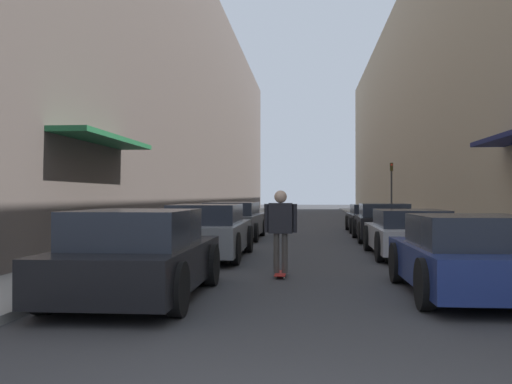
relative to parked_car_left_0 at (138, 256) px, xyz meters
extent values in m
plane|color=#38383A|center=(2.47, 19.25, -0.63)|extent=(135.71, 135.71, 0.00)
cube|color=gray|center=(-1.97, 25.42, -0.57)|extent=(1.80, 61.68, 0.12)
cube|color=gray|center=(6.90, 25.42, -0.57)|extent=(1.80, 61.68, 0.12)
cube|color=#564C47|center=(-4.87, 25.42, 6.09)|extent=(4.00, 61.68, 13.45)
cube|color=#1E6038|center=(-2.47, 5.37, 2.27)|extent=(1.00, 4.80, 0.12)
cube|color=tan|center=(9.80, 25.42, 6.02)|extent=(4.00, 61.68, 13.31)
cube|color=black|center=(0.00, 0.05, -0.14)|extent=(1.82, 4.07, 0.60)
cube|color=#232833|center=(0.00, -0.15, 0.42)|extent=(1.59, 2.12, 0.52)
cylinder|color=black|center=(-0.87, 1.31, -0.28)|extent=(0.18, 0.70, 0.70)
cylinder|color=black|center=(0.87, 1.31, -0.28)|extent=(0.18, 0.70, 0.70)
cylinder|color=black|center=(-0.87, -1.20, -0.28)|extent=(0.18, 0.70, 0.70)
cylinder|color=black|center=(0.87, -1.20, -0.28)|extent=(0.18, 0.70, 0.70)
cube|color=gray|center=(0.07, 5.55, -0.11)|extent=(1.83, 4.56, 0.66)
cube|color=#232833|center=(0.07, 5.32, 0.45)|extent=(1.57, 2.38, 0.46)
cylinder|color=black|center=(-0.78, 6.95, -0.27)|extent=(0.18, 0.72, 0.72)
cylinder|color=black|center=(0.92, 6.95, -0.27)|extent=(0.18, 0.72, 0.72)
cylinder|color=black|center=(-0.78, 4.15, -0.27)|extent=(0.18, 0.72, 0.72)
cylinder|color=black|center=(0.92, 4.15, -0.27)|extent=(0.18, 0.72, 0.72)
cube|color=#515459|center=(-0.13, 11.70, -0.12)|extent=(1.97, 4.71, 0.68)
cube|color=#232833|center=(-0.13, 11.47, 0.44)|extent=(1.70, 2.46, 0.43)
cylinder|color=black|center=(-1.05, 13.15, -0.32)|extent=(0.18, 0.63, 0.63)
cylinder|color=black|center=(0.79, 13.15, -0.32)|extent=(0.18, 0.63, 0.63)
cylinder|color=black|center=(-1.05, 10.25, -0.32)|extent=(0.18, 0.63, 0.63)
cylinder|color=black|center=(0.79, 10.25, -0.32)|extent=(0.18, 0.63, 0.63)
cube|color=navy|center=(4.92, 0.70, -0.16)|extent=(1.82, 3.92, 0.56)
cube|color=#232833|center=(4.92, 0.51, 0.36)|extent=(1.60, 2.04, 0.47)
cylinder|color=black|center=(4.04, 1.91, -0.28)|extent=(0.18, 0.70, 0.70)
cylinder|color=black|center=(5.80, 1.91, -0.28)|extent=(0.18, 0.70, 0.70)
cylinder|color=black|center=(4.04, -0.51, -0.28)|extent=(0.18, 0.70, 0.70)
cube|color=#B7B7BC|center=(5.01, 6.35, -0.16)|extent=(1.82, 4.36, 0.56)
cube|color=#232833|center=(5.01, 6.13, 0.33)|extent=(1.59, 2.27, 0.42)
cylinder|color=black|center=(4.14, 7.69, -0.28)|extent=(0.18, 0.70, 0.70)
cylinder|color=black|center=(5.89, 7.69, -0.28)|extent=(0.18, 0.70, 0.70)
cylinder|color=black|center=(4.14, 5.00, -0.28)|extent=(0.18, 0.70, 0.70)
cylinder|color=black|center=(5.89, 5.00, -0.28)|extent=(0.18, 0.70, 0.70)
cube|color=black|center=(5.01, 11.25, -0.12)|extent=(1.82, 4.00, 0.64)
cube|color=#232833|center=(5.01, 11.05, 0.41)|extent=(1.56, 2.10, 0.43)
cylinder|color=black|center=(4.18, 12.47, -0.29)|extent=(0.18, 0.69, 0.69)
cylinder|color=black|center=(5.85, 12.47, -0.29)|extent=(0.18, 0.69, 0.69)
cylinder|color=black|center=(4.18, 10.02, -0.29)|extent=(0.18, 0.69, 0.69)
cylinder|color=black|center=(5.85, 10.02, -0.29)|extent=(0.18, 0.69, 0.69)
cube|color=black|center=(5.07, 15.97, -0.17)|extent=(1.75, 3.95, 0.57)
cube|color=#232833|center=(5.07, 15.78, 0.32)|extent=(1.52, 2.06, 0.41)
cylinder|color=black|center=(4.24, 17.19, -0.31)|extent=(0.18, 0.64, 0.64)
cylinder|color=black|center=(5.91, 17.19, -0.31)|extent=(0.18, 0.64, 0.64)
cylinder|color=black|center=(4.24, 14.75, -0.31)|extent=(0.18, 0.64, 0.64)
cylinder|color=black|center=(5.91, 14.75, -0.31)|extent=(0.18, 0.64, 0.64)
cube|color=#B2231E|center=(1.99, 2.45, -0.57)|extent=(0.20, 0.78, 0.02)
cylinder|color=beige|center=(1.91, 2.70, -0.61)|extent=(0.03, 0.06, 0.06)
cylinder|color=beige|center=(2.06, 2.70, -0.61)|extent=(0.03, 0.06, 0.06)
cylinder|color=beige|center=(1.91, 2.20, -0.61)|extent=(0.03, 0.06, 0.06)
cylinder|color=beige|center=(2.06, 2.20, -0.61)|extent=(0.03, 0.06, 0.06)
cylinder|color=#47423D|center=(1.91, 2.45, -0.19)|extent=(0.11, 0.11, 0.74)
cylinder|color=#47423D|center=(2.06, 2.45, -0.19)|extent=(0.11, 0.11, 0.74)
cube|color=#232328|center=(1.99, 2.45, 0.46)|extent=(0.44, 0.20, 0.57)
sphere|color=beige|center=(1.99, 2.45, 0.87)|extent=(0.24, 0.24, 0.24)
cylinder|color=#232328|center=(1.72, 2.45, 0.46)|extent=(0.09, 0.09, 0.54)
cylinder|color=#232328|center=(2.25, 2.45, 0.46)|extent=(0.09, 0.09, 0.54)
cylinder|color=#2D2D2D|center=(7.14, 24.09, 1.10)|extent=(0.10, 0.10, 3.23)
cube|color=#332D0F|center=(7.14, 24.09, 2.49)|extent=(0.16, 0.16, 0.45)
sphere|color=red|center=(7.14, 24.00, 2.61)|extent=(0.11, 0.11, 0.11)
camera|label=1|loc=(2.50, -8.22, 0.89)|focal=40.00mm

